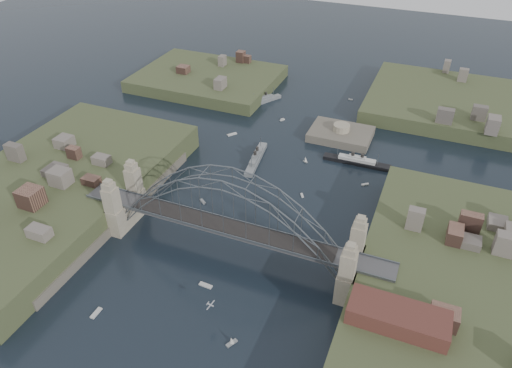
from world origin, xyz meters
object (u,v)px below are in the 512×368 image
object	(u,v)px
wharf_shed	(398,317)
ocean_liner	(357,161)
bridge	(228,215)
naval_cruiser_near	(256,158)
naval_cruiser_far	(264,100)
fort_island	(340,139)

from	to	relation	value
wharf_shed	ocean_liner	size ratio (longest dim) A/B	0.89
ocean_liner	bridge	bearing A→B (deg)	-111.20
ocean_liner	naval_cruiser_near	bearing A→B (deg)	-160.58
naval_cruiser_near	ocean_liner	xyz separation A→B (m)	(31.84, 11.22, -0.10)
naval_cruiser_near	naval_cruiser_far	xyz separation A→B (m)	(-14.32, 43.16, -0.07)
wharf_shed	naval_cruiser_near	world-z (taller)	wharf_shed
naval_cruiser_near	ocean_liner	world-z (taller)	naval_cruiser_near
fort_island	ocean_liner	distance (m)	17.75
fort_island	ocean_liner	world-z (taller)	fort_island
fort_island	wharf_shed	size ratio (longest dim) A/B	1.10
bridge	naval_cruiser_far	xyz separation A→B (m)	(-24.84, 86.88, -11.43)
fort_island	wharf_shed	distance (m)	90.48
naval_cruiser_near	naval_cruiser_far	bearing A→B (deg)	108.36
fort_island	ocean_liner	bearing A→B (deg)	-58.28
wharf_shed	ocean_liner	distance (m)	73.15
fort_island	bridge	bearing A→B (deg)	-99.73
wharf_shed	naval_cruiser_far	distance (m)	122.47
fort_island	wharf_shed	xyz separation A→B (m)	(32.00, -84.00, 10.34)
naval_cruiser_far	bridge	bearing A→B (deg)	-74.04
bridge	fort_island	world-z (taller)	bridge
bridge	ocean_liner	xyz separation A→B (m)	(21.31, 54.94, -11.47)
naval_cruiser_near	fort_island	bearing A→B (deg)	49.41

